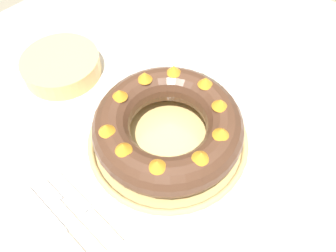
{
  "coord_description": "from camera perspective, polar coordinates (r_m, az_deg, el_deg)",
  "views": [
    {
      "loc": [
        -0.24,
        -0.19,
        1.29
      ],
      "look_at": [
        0.01,
        0.04,
        0.81
      ],
      "focal_mm": 35.0,
      "sensor_mm": 36.0,
      "label": 1
    }
  ],
  "objects": [
    {
      "name": "side_bowl",
      "position": [
        0.77,
        -18.06,
        9.98
      ],
      "size": [
        0.17,
        0.17,
        0.04
      ],
      "primitive_type": "cylinder",
      "color": "tan",
      "rests_on": "dining_table"
    },
    {
      "name": "serving_knife",
      "position": [
        0.58,
        -17.64,
        -17.88
      ],
      "size": [
        0.02,
        0.2,
        0.01
      ],
      "rotation": [
        0.0,
        0.0,
        0.07
      ],
      "color": "white",
      "rests_on": "dining_table"
    },
    {
      "name": "dining_table",
      "position": [
        0.68,
        1.8,
        -8.92
      ],
      "size": [
        1.31,
        1.29,
        0.75
      ],
      "color": "beige",
      "rests_on": "ground_plane"
    },
    {
      "name": "cake_knife",
      "position": [
        0.58,
        -13.65,
        -14.32
      ],
      "size": [
        0.02,
        0.17,
        0.01
      ],
      "rotation": [
        0.0,
        0.0,
        0.1
      ],
      "color": "white",
      "rests_on": "dining_table"
    },
    {
      "name": "bundt_cake",
      "position": [
        0.59,
        -0.0,
        0.06
      ],
      "size": [
        0.27,
        0.27,
        0.08
      ],
      "color": "#4C2D1E",
      "rests_on": "serving_dish"
    },
    {
      "name": "serving_dish",
      "position": [
        0.62,
        0.0,
        -2.34
      ],
      "size": [
        0.3,
        0.3,
        0.02
      ],
      "color": "tan",
      "rests_on": "dining_table"
    },
    {
      "name": "napkin",
      "position": [
        0.79,
        10.21,
        11.4
      ],
      "size": [
        0.17,
        0.14,
        0.0
      ],
      "primitive_type": "cube",
      "rotation": [
        0.0,
        0.0,
        -0.26
      ],
      "color": "#B2D1B7",
      "rests_on": "dining_table"
    },
    {
      "name": "fork",
      "position": [
        0.59,
        -17.22,
        -14.31
      ],
      "size": [
        0.02,
        0.19,
        0.01
      ],
      "rotation": [
        0.0,
        0.0,
        -0.02
      ],
      "color": "white",
      "rests_on": "dining_table"
    }
  ]
}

